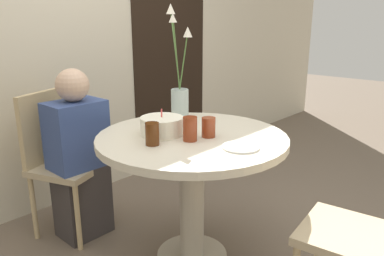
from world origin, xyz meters
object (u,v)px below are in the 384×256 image
Objects in this scene: side_plate at (241,147)px; person_guest at (79,160)px; chair_right_flank at (371,225)px; drink_glass_1 at (190,129)px; chair_far_back at (58,154)px; flower_vase at (179,87)px; drink_glass_0 at (152,134)px; birthday_cake at (162,126)px; drink_glass_2 at (209,127)px.

side_plate is 0.17× the size of person_guest.
drink_glass_1 is at bearing -84.43° from chair_right_flank.
chair_right_flank is at bearing -97.01° from chair_far_back.
flower_vase is 0.59m from drink_glass_0.
drink_glass_1 is at bearing -129.65° from flower_vase.
drink_glass_1 is (0.25, -0.92, 0.30)m from chair_far_back.
person_guest is at bearing 91.77° from drink_glass_0.
drink_glass_0 is (-0.15, -0.09, 0.01)m from birthday_cake.
flower_vase is at bearing 30.01° from birthday_cake.
chair_far_back is 8.17× the size of drink_glass_0.
chair_far_back is 0.82m from birthday_cake.
chair_far_back is 1.06m from drink_glass_2.
chair_far_back is at bearing 95.40° from drink_glass_0.
chair_far_back is 5.13× the size of side_plate.
drink_glass_0 is at bearing 157.67° from drink_glass_2.
drink_glass_1 is (-0.08, 0.26, 0.06)m from side_plate.
drink_glass_1 is (-0.19, 0.86, 0.30)m from chair_right_flank.
drink_glass_0 is at bearing 152.23° from drink_glass_1.
drink_glass_1 is 0.12m from drink_glass_2.
birthday_cake is at bearing -149.99° from flower_vase.
side_plate is 1.59× the size of drink_glass_0.
chair_far_back reaches higher than birthday_cake.
side_plate is (-0.11, 0.60, 0.24)m from chair_right_flank.
drink_glass_0 is at bearing -149.57° from flower_vase.
drink_glass_0 is 1.08× the size of drink_glass_2.
drink_glass_2 is (0.37, -0.95, 0.29)m from chair_far_back.
drink_glass_0 is at bearing -105.72° from chair_far_back.
flower_vase is at bearing 63.86° from drink_glass_2.
person_guest is at bearing -83.65° from chair_right_flank.
drink_glass_0 is at bearing -75.91° from chair_right_flank.
chair_right_flank is 0.93m from drink_glass_1.
drink_glass_2 is (0.03, 0.24, 0.05)m from side_plate.
chair_right_flank is (0.45, -1.78, 0.00)m from chair_far_back.
drink_glass_2 is at bearing -116.14° from flower_vase.
birthday_cake is (0.23, -0.74, 0.28)m from chair_far_back.
person_guest reaches higher than chair_far_back.
person_guest is at bearing 104.31° from drink_glass_1.
drink_glass_1 is 0.86m from person_guest.
birthday_cake is 0.42m from flower_vase.
chair_far_back is 1.84m from chair_right_flank.
birthday_cake is at bearing -93.63° from chair_far_back.
side_plate is (0.34, -1.19, 0.24)m from chair_far_back.
side_plate is at bearing -110.02° from flower_vase.
chair_far_back and chair_right_flank have the same top height.
birthday_cake is 2.22× the size of drink_glass_2.
drink_glass_2 is 0.10× the size of person_guest.
chair_far_back is 1.25m from side_plate.
flower_vase is 6.15× the size of drink_glass_0.
chair_far_back reaches higher than drink_glass_2.
chair_right_flank is at bearing -68.82° from drink_glass_0.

